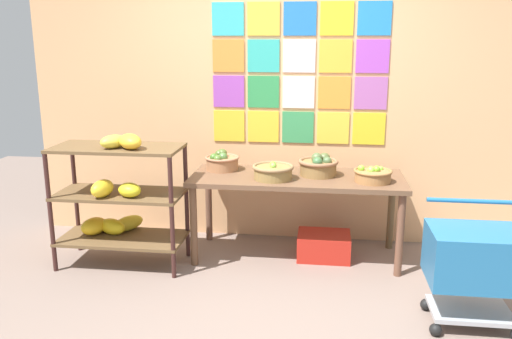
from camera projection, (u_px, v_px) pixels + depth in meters
The scene contains 10 objects.
ground at pixel (253, 325), 3.44m from camera, with size 9.28×9.28×0.00m, color #7A675D.
back_wall_with_art at pixel (278, 93), 4.72m from camera, with size 4.56×0.07×2.71m.
banana_shelf_unit at pixel (117, 197), 4.27m from camera, with size 1.03×0.57×1.12m.
display_table at pixel (297, 185), 4.40m from camera, with size 1.77×0.70×0.72m.
fruit_basket_right at pixel (319, 165), 4.38m from camera, with size 0.33×0.33×0.19m.
fruit_basket_back_right at pixel (222, 161), 4.57m from camera, with size 0.30×0.30×0.18m.
fruit_basket_left at pixel (373, 175), 4.19m from camera, with size 0.31×0.31×0.13m.
fruit_basket_centre at pixel (273, 171), 4.27m from camera, with size 0.34×0.34×0.14m.
produce_crate_under_table at pixel (324, 246), 4.49m from camera, with size 0.45×0.33×0.22m, color red.
shopping_cart at pixel (475, 261), 3.34m from camera, with size 0.59×0.47×0.79m.
Camera 1 is at (0.41, -3.07, 1.82)m, focal length 36.76 mm.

